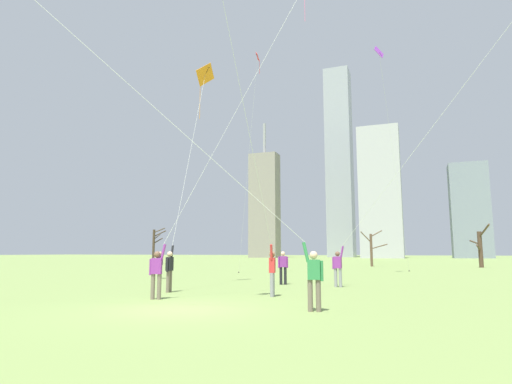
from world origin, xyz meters
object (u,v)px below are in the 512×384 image
at_px(kite_flyer_foreground_right_orange, 179,219).
at_px(bare_tree_rightmost, 155,244).
at_px(bystander_strolling_midfield, 160,263).
at_px(bare_tree_far_right_edge, 372,248).
at_px(kite_flyer_midfield_right_green, 260,206).
at_px(distant_kite_drifting_left_purple, 382,72).
at_px(kite_flyer_midfield_left_teal, 237,204).
at_px(distant_kite_high_overhead_red, 255,89).
at_px(kite_flyer_far_back_pink, 177,233).
at_px(bare_tree_left_of_center, 480,247).
at_px(kite_flyer_foreground_left_yellow, 402,180).
at_px(bystander_far_off_by_trees, 283,266).

xyz_separation_m(kite_flyer_foreground_right_orange, bare_tree_rightmost, (-24.27, 34.18, -0.28)).
relative_size(bystander_strolling_midfield, bare_tree_far_right_edge, 0.40).
bearing_deg(kite_flyer_midfield_right_green, distant_kite_drifting_left_purple, 79.09).
xyz_separation_m(kite_flyer_foreground_right_orange, kite_flyer_midfield_left_teal, (4.96, -5.23, -0.11)).
distance_m(kite_flyer_midfield_right_green, distant_kite_high_overhead_red, 18.63).
xyz_separation_m(bare_tree_rightmost, bare_tree_far_right_edge, (29.02, -0.92, -0.67)).
distance_m(kite_flyer_far_back_pink, distant_kite_drifting_left_purple, 22.78).
xyz_separation_m(kite_flyer_foreground_right_orange, bare_tree_left_of_center, (15.61, 33.88, -0.93)).
distance_m(distant_kite_high_overhead_red, bare_tree_far_right_edge, 24.51).
relative_size(kite_flyer_foreground_left_yellow, distant_kite_drifting_left_purple, 0.98).
bearing_deg(bystander_strolling_midfield, distant_kite_high_overhead_red, 57.25).
xyz_separation_m(kite_flyer_far_back_pink, bare_tree_far_right_edge, (3.15, 36.03, -0.22)).
height_order(kite_flyer_foreground_right_orange, bare_tree_far_right_edge, kite_flyer_foreground_right_orange).
bearing_deg(bare_tree_left_of_center, kite_flyer_midfield_left_teal, -105.25).
xyz_separation_m(kite_flyer_far_back_pink, bystander_strolling_midfield, (-6.76, 9.30, -1.35)).
height_order(kite_flyer_midfield_left_teal, bare_tree_rightmost, kite_flyer_midfield_left_teal).
bearing_deg(distant_kite_high_overhead_red, kite_flyer_foreground_right_orange, -84.09).
bearing_deg(kite_flyer_midfield_right_green, kite_flyer_foreground_left_yellow, 44.50).
xyz_separation_m(kite_flyer_foreground_right_orange, bare_tree_far_right_edge, (4.75, 33.26, -0.95)).
xyz_separation_m(distant_kite_drifting_left_purple, bare_tree_left_of_center, (7.95, 18.60, -12.69)).
bearing_deg(bare_tree_rightmost, bare_tree_far_right_edge, -1.82).
distance_m(kite_flyer_foreground_left_yellow, bystander_strolling_midfield, 15.13).
distance_m(kite_flyer_midfield_right_green, bare_tree_far_right_edge, 35.11).
bearing_deg(distant_kite_drifting_left_purple, distant_kite_high_overhead_red, -162.94).
xyz_separation_m(kite_flyer_midfield_left_teal, distant_kite_drifting_left_purple, (2.71, 20.51, 11.87)).
bearing_deg(bystander_far_off_by_trees, kite_flyer_far_back_pink, -102.05).
xyz_separation_m(bystander_far_off_by_trees, bystander_strolling_midfield, (-8.35, 1.84, 0.00)).
relative_size(distant_kite_high_overhead_red, distant_kite_drifting_left_purple, 0.98).
bearing_deg(distant_kite_drifting_left_purple, bystander_strolling_midfield, -145.68).
bearing_deg(kite_flyer_foreground_left_yellow, kite_flyer_midfield_left_teal, -116.99).
xyz_separation_m(bystander_strolling_midfield, bare_tree_rightmost, (-19.11, 27.65, 1.80)).
distance_m(kite_flyer_foreground_right_orange, kite_flyer_midfield_left_teal, 7.20).
bearing_deg(bare_tree_left_of_center, kite_flyer_midfield_right_green, -107.48).
xyz_separation_m(kite_flyer_far_back_pink, kite_flyer_midfield_left_teal, (3.35, -2.45, 0.62)).
relative_size(kite_flyer_far_back_pink, distant_kite_drifting_left_purple, 0.79).
distance_m(kite_flyer_foreground_right_orange, bare_tree_left_of_center, 37.31).
xyz_separation_m(kite_flyer_far_back_pink, kite_flyer_foreground_left_yellow, (7.41, 5.51, 2.34)).
bearing_deg(bare_tree_rightmost, kite_flyer_foreground_right_orange, -54.62).
xyz_separation_m(distant_kite_high_overhead_red, distant_kite_drifting_left_purple, (8.96, 2.75, 1.12)).
relative_size(kite_flyer_far_back_pink, bare_tree_left_of_center, 2.95).
relative_size(bare_tree_far_right_edge, bare_tree_left_of_center, 0.91).
distance_m(kite_flyer_foreground_left_yellow, distant_kite_high_overhead_red, 16.85).
height_order(bare_tree_rightmost, bare_tree_left_of_center, bare_tree_rightmost).
distance_m(bystander_far_off_by_trees, distant_kite_drifting_left_purple, 18.00).
distance_m(distant_kite_high_overhead_red, bare_tree_rightmost, 33.41).
distance_m(bare_tree_far_right_edge, bare_tree_left_of_center, 10.88).
bearing_deg(bystander_far_off_by_trees, kite_flyer_midfield_left_teal, -79.94).
bearing_deg(kite_flyer_far_back_pink, kite_flyer_midfield_left_teal, -36.21).
bearing_deg(bystander_far_off_by_trees, distant_kite_high_overhead_red, 119.80).
xyz_separation_m(kite_flyer_midfield_left_teal, bare_tree_rightmost, (-29.23, 39.41, -0.17)).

